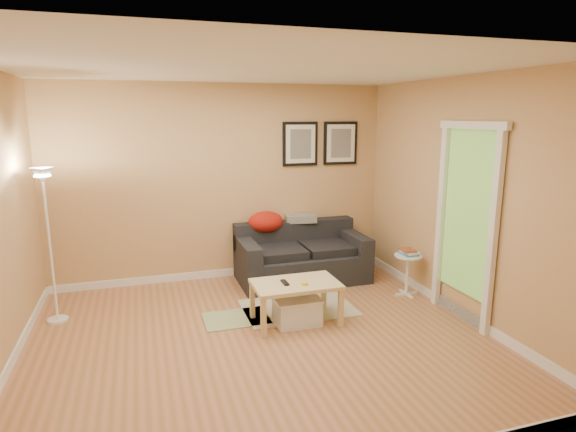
% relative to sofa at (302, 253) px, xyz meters
% --- Properties ---
extents(floor, '(4.50, 4.50, 0.00)m').
position_rel_sofa_xyz_m(floor, '(-0.96, -1.53, -0.38)').
color(floor, '#B7724E').
rests_on(floor, ground).
extents(ceiling, '(4.50, 4.50, 0.00)m').
position_rel_sofa_xyz_m(ceiling, '(-0.96, -1.53, 2.23)').
color(ceiling, white).
rests_on(ceiling, wall_back).
extents(wall_back, '(4.50, 0.00, 4.50)m').
position_rel_sofa_xyz_m(wall_back, '(-0.96, 0.47, 0.92)').
color(wall_back, tan).
rests_on(wall_back, ground).
extents(wall_front, '(4.50, 0.00, 4.50)m').
position_rel_sofa_xyz_m(wall_front, '(-0.96, -3.53, 0.92)').
color(wall_front, tan).
rests_on(wall_front, ground).
extents(wall_right, '(0.00, 4.00, 4.00)m').
position_rel_sofa_xyz_m(wall_right, '(1.29, -1.53, 0.92)').
color(wall_right, tan).
rests_on(wall_right, ground).
extents(baseboard_back, '(4.50, 0.02, 0.10)m').
position_rel_sofa_xyz_m(baseboard_back, '(-0.96, 0.46, -0.33)').
color(baseboard_back, white).
rests_on(baseboard_back, ground).
extents(baseboard_left, '(0.02, 4.00, 0.10)m').
position_rel_sofa_xyz_m(baseboard_left, '(-3.20, -1.53, -0.33)').
color(baseboard_left, white).
rests_on(baseboard_left, ground).
extents(baseboard_right, '(0.02, 4.00, 0.10)m').
position_rel_sofa_xyz_m(baseboard_right, '(1.28, -1.53, -0.33)').
color(baseboard_right, white).
rests_on(baseboard_right, ground).
extents(sofa, '(1.70, 0.90, 0.75)m').
position_rel_sofa_xyz_m(sofa, '(0.00, 0.00, 0.00)').
color(sofa, black).
rests_on(sofa, ground).
extents(red_throw, '(0.48, 0.36, 0.28)m').
position_rel_sofa_xyz_m(red_throw, '(-0.42, 0.30, 0.40)').
color(red_throw, red).
rests_on(red_throw, sofa).
extents(plaid_throw, '(0.45, 0.32, 0.10)m').
position_rel_sofa_xyz_m(plaid_throw, '(0.09, 0.33, 0.41)').
color(plaid_throw, tan).
rests_on(plaid_throw, sofa).
extents(framed_print_left, '(0.50, 0.04, 0.60)m').
position_rel_sofa_xyz_m(framed_print_left, '(0.12, 0.45, 1.43)').
color(framed_print_left, black).
rests_on(framed_print_left, wall_back).
extents(framed_print_right, '(0.50, 0.04, 0.60)m').
position_rel_sofa_xyz_m(framed_print_right, '(0.72, 0.45, 1.43)').
color(framed_print_right, black).
rests_on(framed_print_right, wall_back).
extents(area_rug, '(1.25, 0.85, 0.01)m').
position_rel_sofa_xyz_m(area_rug, '(-0.36, -0.90, -0.37)').
color(area_rug, '#C0B398').
rests_on(area_rug, ground).
extents(green_runner, '(0.70, 0.50, 0.01)m').
position_rel_sofa_xyz_m(green_runner, '(-1.11, -0.98, -0.37)').
color(green_runner, '#668C4C').
rests_on(green_runner, ground).
extents(coffee_table, '(0.94, 0.61, 0.45)m').
position_rel_sofa_xyz_m(coffee_table, '(-0.51, -1.26, -0.15)').
color(coffee_table, '#E2C88A').
rests_on(coffee_table, ground).
extents(remote_control, '(0.05, 0.16, 0.02)m').
position_rel_sofa_xyz_m(remote_control, '(-0.63, -1.25, 0.09)').
color(remote_control, black).
rests_on(remote_control, coffee_table).
extents(tape_roll, '(0.07, 0.07, 0.03)m').
position_rel_sofa_xyz_m(tape_roll, '(-0.45, -1.36, 0.09)').
color(tape_roll, yellow).
rests_on(tape_roll, coffee_table).
extents(storage_bin, '(0.48, 0.35, 0.30)m').
position_rel_sofa_xyz_m(storage_bin, '(-0.51, -1.30, -0.23)').
color(storage_bin, white).
rests_on(storage_bin, ground).
extents(side_table, '(0.34, 0.34, 0.51)m').
position_rel_sofa_xyz_m(side_table, '(1.06, -0.91, -0.12)').
color(side_table, white).
rests_on(side_table, ground).
extents(book_stack, '(0.23, 0.27, 0.07)m').
position_rel_sofa_xyz_m(book_stack, '(1.07, -0.89, 0.17)').
color(book_stack, teal).
rests_on(book_stack, side_table).
extents(floor_lamp, '(0.22, 0.22, 1.68)m').
position_rel_sofa_xyz_m(floor_lamp, '(-2.96, -0.44, 0.42)').
color(floor_lamp, white).
rests_on(floor_lamp, ground).
extents(doorway, '(0.12, 1.01, 2.13)m').
position_rel_sofa_xyz_m(doorway, '(1.24, -1.68, 0.65)').
color(doorway, white).
rests_on(doorway, ground).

